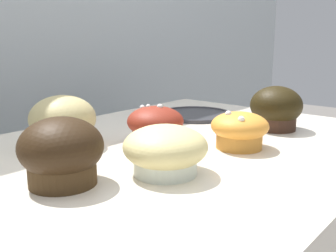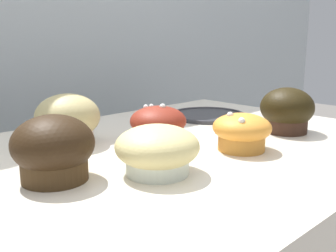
{
  "view_description": "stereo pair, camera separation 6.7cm",
  "coord_description": "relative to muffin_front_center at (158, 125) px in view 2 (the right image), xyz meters",
  "views": [
    {
      "loc": [
        -0.48,
        -0.44,
        1.12
      ],
      "look_at": [
        0.02,
        -0.02,
        0.97
      ],
      "focal_mm": 42.0,
      "sensor_mm": 36.0,
      "label": 1
    },
    {
      "loc": [
        -0.43,
        -0.48,
        1.12
      ],
      "look_at": [
        0.02,
        -0.02,
        0.97
      ],
      "focal_mm": 42.0,
      "sensor_mm": 36.0,
      "label": 2
    }
  ],
  "objects": [
    {
      "name": "muffin_back_right",
      "position": [
        -0.11,
        -0.12,
        -0.0
      ],
      "size": [
        0.12,
        0.12,
        0.07
      ],
      "color": "white",
      "rests_on": "display_counter"
    },
    {
      "name": "muffin_front_left",
      "position": [
        -0.23,
        -0.04,
        0.01
      ],
      "size": [
        0.11,
        0.11,
        0.09
      ],
      "color": "#402C17",
      "rests_on": "display_counter"
    },
    {
      "name": "muffin_back_center",
      "position": [
        0.25,
        -0.12,
        0.01
      ],
      "size": [
        0.11,
        0.11,
        0.09
      ],
      "color": "#382318",
      "rests_on": "display_counter"
    },
    {
      "name": "muffin_front_right",
      "position": [
        -0.12,
        0.11,
        0.01
      ],
      "size": [
        0.12,
        0.12,
        0.09
      ],
      "color": "silver",
      "rests_on": "display_counter"
    },
    {
      "name": "muffin_back_left",
      "position": [
        0.08,
        -0.13,
        -0.0
      ],
      "size": [
        0.1,
        0.1,
        0.07
      ],
      "color": "#C37F31",
      "rests_on": "display_counter"
    },
    {
      "name": "serving_plate",
      "position": [
        0.26,
        0.1,
        -0.03
      ],
      "size": [
        0.19,
        0.19,
        0.01
      ],
      "color": "#2D2D33",
      "rests_on": "display_counter"
    },
    {
      "name": "wall_back",
      "position": [
        -0.04,
        0.57,
        -0.06
      ],
      "size": [
        3.2,
        0.1,
        1.8
      ],
      "primitive_type": "cube",
      "color": "#A8B2B7",
      "rests_on": "ground"
    },
    {
      "name": "muffin_front_center",
      "position": [
        0.0,
        0.0,
        0.0
      ],
      "size": [
        0.1,
        0.1,
        0.08
      ],
      "color": "#4D221A",
      "rests_on": "display_counter"
    }
  ]
}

